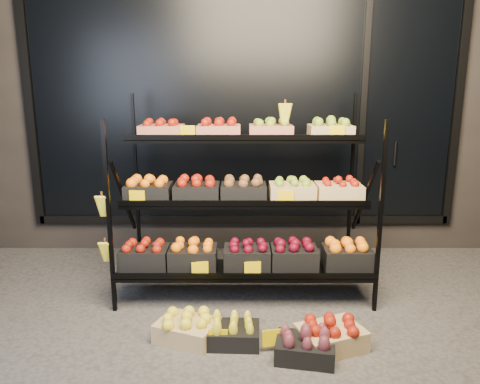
{
  "coord_description": "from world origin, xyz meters",
  "views": [
    {
      "loc": [
        -0.03,
        -3.21,
        1.76
      ],
      "look_at": [
        -0.04,
        0.55,
        0.88
      ],
      "focal_mm": 35.0,
      "sensor_mm": 36.0,
      "label": 1
    }
  ],
  "objects_px": {
    "display_rack": "(243,201)",
    "floor_crate_midleft": "(233,332)",
    "floor_crate_left": "(187,327)",
    "floor_crate_midright": "(331,334)"
  },
  "relations": [
    {
      "from": "display_rack",
      "to": "floor_crate_midleft",
      "type": "bearing_deg",
      "value": -94.81
    },
    {
      "from": "display_rack",
      "to": "floor_crate_midleft",
      "type": "distance_m",
      "value": 1.14
    },
    {
      "from": "display_rack",
      "to": "floor_crate_midleft",
      "type": "xyz_separation_m",
      "value": [
        -0.08,
        -0.9,
        -0.7
      ]
    },
    {
      "from": "display_rack",
      "to": "floor_crate_left",
      "type": "distance_m",
      "value": 1.17
    },
    {
      "from": "display_rack",
      "to": "floor_crate_left",
      "type": "relative_size",
      "value": 4.52
    },
    {
      "from": "floor_crate_midleft",
      "to": "floor_crate_midright",
      "type": "distance_m",
      "value": 0.67
    },
    {
      "from": "floor_crate_midright",
      "to": "floor_crate_left",
      "type": "bearing_deg",
      "value": 153.03
    },
    {
      "from": "floor_crate_left",
      "to": "floor_crate_midleft",
      "type": "relative_size",
      "value": 1.29
    },
    {
      "from": "display_rack",
      "to": "floor_crate_midright",
      "type": "xyz_separation_m",
      "value": [
        0.59,
        -0.95,
        -0.69
      ]
    },
    {
      "from": "floor_crate_midleft",
      "to": "floor_crate_midright",
      "type": "relative_size",
      "value": 0.74
    }
  ]
}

